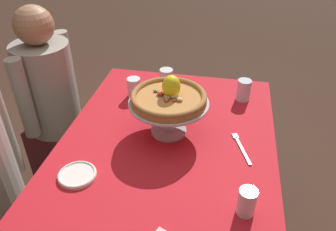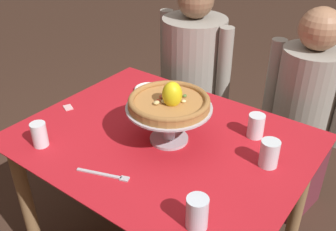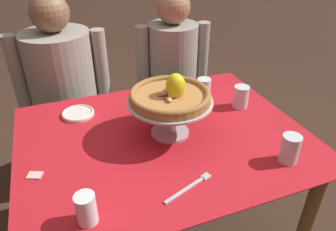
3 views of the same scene
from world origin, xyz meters
name	(u,v)px [view 3 (image 3 of 3)]	position (x,y,z in m)	size (l,w,h in m)	color
dining_table	(164,156)	(0.00, 0.00, 0.63)	(1.17, 0.92, 0.74)	olive
pizza_stand	(170,111)	(0.03, 0.01, 0.85)	(0.34, 0.34, 0.16)	#B7B7C1
pizza	(171,95)	(0.03, 0.01, 0.92)	(0.32, 0.32, 0.11)	#AD753D
water_glass_side_right	(241,98)	(0.42, 0.10, 0.79)	(0.07, 0.07, 0.11)	silver
water_glass_back_right	(204,90)	(0.30, 0.24, 0.78)	(0.07, 0.07, 0.10)	white
water_glass_front_left	(87,210)	(-0.36, -0.33, 0.78)	(0.06, 0.06, 0.10)	white
water_glass_front_right	(290,150)	(0.37, -0.31, 0.79)	(0.07, 0.07, 0.11)	silver
side_plate	(78,113)	(-0.31, 0.29, 0.75)	(0.14, 0.14, 0.02)	silver
dinner_fork	(191,186)	(-0.02, -0.31, 0.74)	(0.20, 0.09, 0.01)	#B7B7C1
sugar_packet	(35,175)	(-0.51, -0.07, 0.74)	(0.05, 0.04, 0.01)	beige
diner_left	(66,99)	(-0.34, 0.76, 0.60)	(0.53, 0.43, 1.20)	#1E3833
diner_right	(173,87)	(0.34, 0.76, 0.55)	(0.46, 0.36, 1.17)	maroon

